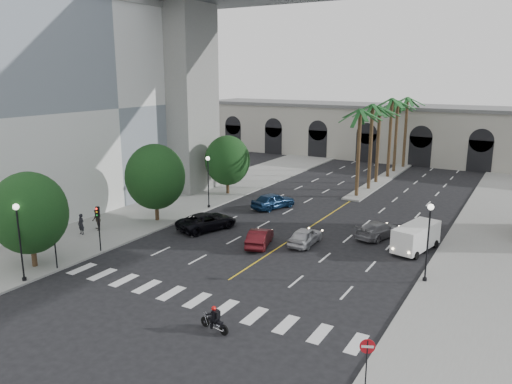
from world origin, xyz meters
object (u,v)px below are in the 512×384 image
lamp_post_left_near (19,236)px  lamp_post_left_far (208,177)px  car_e (273,201)px  traffic_signal_far (99,221)px  do_not_enter_sign (367,355)px  traffic_signal_near (54,236)px  car_d (378,230)px  motorcycle_rider (215,320)px  cargo_van (416,237)px  car_b (260,237)px  car_c (207,221)px  pedestrian_b (97,220)px  car_a (305,236)px  lamp_post_right (428,236)px  pedestrian_a (81,224)px

lamp_post_left_near → lamp_post_left_far: size_ratio=1.00×
lamp_post_left_near → car_e: lamp_post_left_near is taller
traffic_signal_far → do_not_enter_sign: traffic_signal_far is taller
traffic_signal_near → car_d: bearing=46.1°
lamp_post_left_far → motorcycle_rider: size_ratio=2.73×
traffic_signal_near → cargo_van: bearing=38.1°
cargo_van → do_not_enter_sign: 19.34m
lamp_post_left_far → car_b: size_ratio=1.27×
car_c → pedestrian_b: (-7.89, -5.22, 0.31)m
car_c → car_d: car_c is taller
motorcycle_rider → car_b: size_ratio=0.46×
lamp_post_left_near → traffic_signal_near: (0.10, 2.50, -0.71)m
lamp_post_left_near → motorcycle_rider: (14.44, 0.99, -2.58)m
traffic_signal_near → car_c: bearing=73.7°
lamp_post_left_far → cargo_van: size_ratio=1.04×
lamp_post_left_far → car_a: 14.08m
car_d → pedestrian_b: (-21.56, -10.51, 0.39)m
traffic_signal_near → car_c: size_ratio=0.67×
car_a → car_e: car_e is taller
lamp_post_left_near → car_a: (12.90, 15.96, -2.52)m
lamp_post_left_near → car_e: bearing=77.0°
lamp_post_right → car_c: (-18.97, 2.27, -2.47)m
traffic_signal_near → do_not_enter_sign: size_ratio=1.35×
lamp_post_left_far → do_not_enter_sign: (23.07, -21.41, -1.27)m
traffic_signal_far → lamp_post_left_near: bearing=-90.9°
car_d → pedestrian_a: bearing=46.1°
cargo_van → pedestrian_b: (-24.96, -8.74, -0.09)m
motorcycle_rider → car_b: (-4.54, 12.89, 0.05)m
motorcycle_rider → car_b: bearing=119.9°
lamp_post_right → car_a: lamp_post_right is taller
pedestrian_a → car_d: bearing=32.0°
motorcycle_rider → pedestrian_b: pedestrian_b is taller
car_a → traffic_signal_far: bearing=35.4°
car_d → motorcycle_rider: bearing=98.5°
lamp_post_right → car_b: lamp_post_right is taller
pedestrian_b → cargo_van: bearing=52.6°
car_a → do_not_enter_sign: do_not_enter_sign is taller
car_a → pedestrian_b: bearing=18.1°
pedestrian_a → lamp_post_right: bearing=12.5°
lamp_post_left_far → car_c: bearing=-56.3°
lamp_post_right → traffic_signal_far: bearing=-164.0°
car_a → car_c: bearing=3.3°
lamp_post_left_far → car_a: size_ratio=1.31×
motorcycle_rider → car_c: (-10.61, 14.28, 0.11)m
car_e → pedestrian_b: (-9.68, -14.24, 0.25)m
traffic_signal_near → car_e: 22.54m
car_c → car_e: 9.19m
car_d → do_not_enter_sign: bearing=122.3°
motorcycle_rider → pedestrian_b: 20.61m
cargo_van → lamp_post_left_far: bearing=-173.2°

